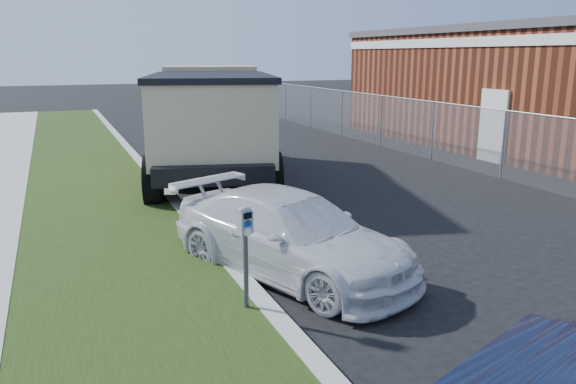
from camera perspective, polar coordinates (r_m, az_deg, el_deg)
name	(u,v)px	position (r m, az deg, el deg)	size (l,w,h in m)	color
ground	(391,257)	(9.33, 10.42, -6.53)	(120.00, 120.00, 0.00)	black
streetside	(19,260)	(9.83, -25.65, -6.24)	(6.12, 50.00, 0.15)	gray
chainlink_fence	(433,119)	(18.06, 14.56, 7.15)	(0.06, 30.06, 30.00)	slate
brick_building	(554,86)	(22.79, 25.44, 9.74)	(9.20, 14.20, 4.17)	maroon
parking_meter	(245,235)	(6.84, -4.36, -4.40)	(0.21, 0.16, 1.31)	#3F4247
white_wagon	(287,233)	(8.42, -0.11, -4.19)	(1.70, 4.18, 1.21)	silver
dump_truck	(212,116)	(15.13, -7.77, 7.63)	(4.51, 7.79, 2.88)	black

